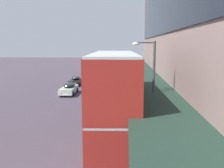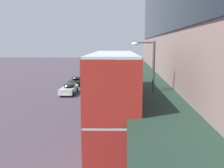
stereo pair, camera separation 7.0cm
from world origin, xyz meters
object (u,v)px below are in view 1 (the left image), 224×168
(sedan_second_near, at_px, (107,70))
(transit_bus_kerbside_front, at_px, (120,85))
(sedan_oncoming_front, at_px, (76,81))
(street_lamp, at_px, (151,86))
(sedan_trailing_mid, at_px, (125,67))
(transit_bus_kerbside_rear, at_px, (114,101))
(sedan_far_back, at_px, (103,81))
(sedan_oncoming_rear, at_px, (111,67))
(sedan_lead_near, at_px, (69,89))
(sedan_second_mid, at_px, (92,71))
(transit_bus_kerbside_far, at_px, (124,71))

(sedan_second_near, bearing_deg, transit_bus_kerbside_front, -82.42)
(sedan_oncoming_front, height_order, street_lamp, street_lamp)
(sedan_trailing_mid, relative_size, street_lamp, 0.68)
(sedan_trailing_mid, bearing_deg, transit_bus_kerbside_rear, -90.39)
(transit_bus_kerbside_rear, distance_m, street_lamp, 2.84)
(sedan_far_back, height_order, sedan_oncoming_rear, sedan_far_back)
(transit_bus_kerbside_rear, height_order, street_lamp, street_lamp)
(transit_bus_kerbside_front, relative_size, street_lamp, 1.57)
(sedan_second_near, bearing_deg, transit_bus_kerbside_rear, -85.09)
(transit_bus_kerbside_front, relative_size, sedan_oncoming_rear, 2.20)
(sedan_far_back, xyz_separation_m, sedan_lead_near, (-4.00, -7.92, -0.00))
(sedan_oncoming_rear, height_order, street_lamp, street_lamp)
(sedan_oncoming_front, xyz_separation_m, sedan_second_near, (4.00, 17.48, 0.03))
(sedan_far_back, bearing_deg, sedan_oncoming_front, -177.41)
(sedan_far_back, bearing_deg, transit_bus_kerbside_rear, -83.22)
(transit_bus_kerbside_front, bearing_deg, sedan_lead_near, 156.77)
(sedan_trailing_mid, bearing_deg, sedan_far_back, -97.67)
(transit_bus_kerbside_front, xyz_separation_m, sedan_trailing_mid, (0.39, 37.33, -1.03))
(sedan_second_mid, distance_m, sedan_lead_near, 23.17)
(transit_bus_kerbside_rear, bearing_deg, sedan_second_mid, 99.63)
(transit_bus_kerbside_rear, height_order, sedan_second_near, transit_bus_kerbside_rear)
(sedan_second_near, distance_m, sedan_second_mid, 3.91)
(sedan_lead_near, distance_m, street_lamp, 20.20)
(transit_bus_kerbside_front, height_order, sedan_far_back, transit_bus_kerbside_front)
(sedan_far_back, xyz_separation_m, sedan_oncoming_rear, (-0.08, 24.65, 0.00))
(transit_bus_kerbside_front, xyz_separation_m, transit_bus_kerbside_far, (0.34, 15.24, 0.13))
(sedan_second_mid, bearing_deg, sedan_oncoming_rear, 67.61)
(transit_bus_kerbside_far, relative_size, street_lamp, 1.64)
(transit_bus_kerbside_far, distance_m, sedan_far_back, 5.63)
(transit_bus_kerbside_front, bearing_deg, sedan_second_mid, 105.16)
(transit_bus_kerbside_front, distance_m, sedan_trailing_mid, 37.35)
(sedan_oncoming_front, bearing_deg, sedan_trailing_mid, 72.94)
(sedan_oncoming_front, distance_m, sedan_second_near, 17.93)
(transit_bus_kerbside_rear, relative_size, sedan_second_near, 1.92)
(sedan_oncoming_front, distance_m, sedan_lead_near, 7.74)
(sedan_oncoming_front, height_order, sedan_lead_near, sedan_lead_near)
(sedan_far_back, height_order, sedan_trailing_mid, sedan_trailing_mid)
(sedan_far_back, relative_size, street_lamp, 0.64)
(sedan_trailing_mid, bearing_deg, sedan_second_mid, -124.07)
(sedan_oncoming_front, relative_size, sedan_far_back, 1.02)
(sedan_second_near, bearing_deg, sedan_oncoming_rear, 85.94)
(sedan_oncoming_front, distance_m, street_lamp, 27.38)
(sedan_lead_near, xyz_separation_m, sedan_trailing_mid, (7.55, 34.26, 0.03))
(sedan_second_near, relative_size, street_lamp, 0.72)
(transit_bus_kerbside_far, relative_size, sedan_oncoming_front, 2.50)
(transit_bus_kerbside_front, bearing_deg, sedan_trailing_mid, 89.40)
(sedan_second_near, xyz_separation_m, sedan_trailing_mid, (4.15, 9.07, 0.03))
(transit_bus_kerbside_rear, distance_m, sedan_oncoming_rear, 51.65)
(transit_bus_kerbside_rear, height_order, sedan_second_mid, transit_bus_kerbside_rear)
(transit_bus_kerbside_front, xyz_separation_m, sedan_oncoming_rear, (-3.24, 35.64, -1.05))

